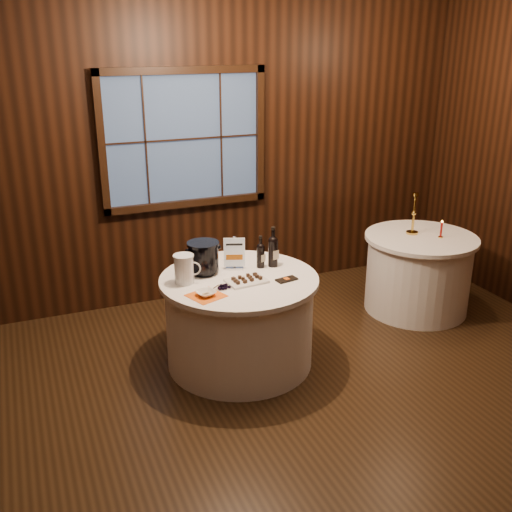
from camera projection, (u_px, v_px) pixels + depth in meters
name	position (u px, v px, depth m)	size (l,w,h in m)	color
ground	(291.00, 429.00, 4.19)	(6.00, 6.00, 0.00)	black
back_wall	(184.00, 150.00, 5.80)	(6.00, 0.10, 3.00)	black
main_table	(239.00, 320.00, 4.92)	(1.28, 1.28, 0.77)	white
side_table	(418.00, 273.00, 5.90)	(1.08, 1.08, 0.77)	white
sign_stand	(235.00, 258.00, 4.93)	(0.17, 0.13, 0.28)	silver
port_bottle_left	(261.00, 254.00, 4.96)	(0.07, 0.08, 0.28)	black
port_bottle_right	(273.00, 249.00, 4.97)	(0.08, 0.09, 0.34)	black
ice_bucket	(203.00, 257.00, 4.82)	(0.26, 0.26, 0.27)	black
chocolate_plate	(247.00, 280.00, 4.69)	(0.33, 0.24, 0.04)	white
chocolate_box	(287.00, 279.00, 4.73)	(0.17, 0.08, 0.01)	black
grape_bunch	(224.00, 286.00, 4.57)	(0.16, 0.07, 0.04)	black
glass_pitcher	(184.00, 269.00, 4.64)	(0.21, 0.16, 0.23)	white
orange_napkin	(206.00, 296.00, 4.45)	(0.24, 0.24, 0.00)	orange
cracker_bowl	(206.00, 293.00, 4.44)	(0.14, 0.14, 0.04)	white
brass_candlestick	(413.00, 219.00, 5.78)	(0.12, 0.12, 0.41)	gold
red_candle	(441.00, 231.00, 5.70)	(0.05, 0.05, 0.17)	gold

